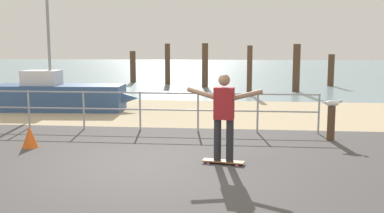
{
  "coord_description": "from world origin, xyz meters",
  "views": [
    {
      "loc": [
        1.77,
        -7.75,
        2.27
      ],
      "look_at": [
        0.76,
        2.0,
        0.9
      ],
      "focal_mm": 41.29,
      "sensor_mm": 36.0,
      "label": 1
    }
  ],
  "objects_px": {
    "traffic_cone": "(30,137)",
    "skateboarder": "(224,112)",
    "skateboard": "(223,161)",
    "seagull": "(333,103)",
    "bollard_short": "(331,124)",
    "sailboat": "(64,96)"
  },
  "relations": [
    {
      "from": "skateboard",
      "to": "sailboat",
      "type": "bearing_deg",
      "value": 131.6
    },
    {
      "from": "seagull",
      "to": "traffic_cone",
      "type": "height_order",
      "value": "seagull"
    },
    {
      "from": "skateboarder",
      "to": "bollard_short",
      "type": "relative_size",
      "value": 1.98
    },
    {
      "from": "bollard_short",
      "to": "traffic_cone",
      "type": "height_order",
      "value": "bollard_short"
    },
    {
      "from": "skateboard",
      "to": "skateboarder",
      "type": "bearing_deg",
      "value": -161.57
    },
    {
      "from": "skateboard",
      "to": "bollard_short",
      "type": "bearing_deg",
      "value": 44.19
    },
    {
      "from": "sailboat",
      "to": "traffic_cone",
      "type": "bearing_deg",
      "value": -75.52
    },
    {
      "from": "bollard_short",
      "to": "seagull",
      "type": "bearing_deg",
      "value": -7.94
    },
    {
      "from": "sailboat",
      "to": "skateboarder",
      "type": "height_order",
      "value": "sailboat"
    },
    {
      "from": "skateboarder",
      "to": "seagull",
      "type": "distance_m",
      "value": 3.46
    },
    {
      "from": "skateboard",
      "to": "seagull",
      "type": "distance_m",
      "value": 3.56
    },
    {
      "from": "traffic_cone",
      "to": "skateboarder",
      "type": "bearing_deg",
      "value": -12.25
    },
    {
      "from": "skateboarder",
      "to": "traffic_cone",
      "type": "xyz_separation_m",
      "value": [
        -4.3,
        0.93,
        -0.77
      ]
    },
    {
      "from": "sailboat",
      "to": "traffic_cone",
      "type": "distance_m",
      "value": 5.71
    },
    {
      "from": "seagull",
      "to": "skateboarder",
      "type": "bearing_deg",
      "value": -136.03
    },
    {
      "from": "bollard_short",
      "to": "traffic_cone",
      "type": "relative_size",
      "value": 1.66
    },
    {
      "from": "traffic_cone",
      "to": "sailboat",
      "type": "bearing_deg",
      "value": 104.48
    },
    {
      "from": "skateboarder",
      "to": "traffic_cone",
      "type": "distance_m",
      "value": 4.47
    },
    {
      "from": "sailboat",
      "to": "traffic_cone",
      "type": "xyz_separation_m",
      "value": [
        1.43,
        -5.52,
        -0.27
      ]
    },
    {
      "from": "skateboarder",
      "to": "seagull",
      "type": "height_order",
      "value": "skateboarder"
    },
    {
      "from": "seagull",
      "to": "traffic_cone",
      "type": "relative_size",
      "value": 0.98
    },
    {
      "from": "skateboarder",
      "to": "bollard_short",
      "type": "distance_m",
      "value": 3.5
    }
  ]
}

